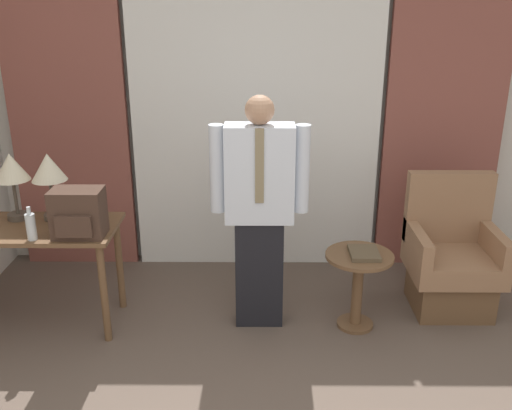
% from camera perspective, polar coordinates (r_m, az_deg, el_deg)
% --- Properties ---
extents(wall_back, '(10.00, 0.06, 2.70)m').
position_cam_1_polar(wall_back, '(4.76, -0.01, 9.88)').
color(wall_back, silver).
rests_on(wall_back, ground_plane).
extents(curtain_sheer_center, '(2.01, 0.06, 2.58)m').
position_cam_1_polar(curtain_sheer_center, '(4.65, -0.02, 8.86)').
color(curtain_sheer_center, white).
rests_on(curtain_sheer_center, ground_plane).
extents(curtain_drape_left, '(0.95, 0.06, 2.58)m').
position_cam_1_polar(curtain_drape_left, '(4.90, -18.28, 8.45)').
color(curtain_drape_left, brown).
rests_on(curtain_drape_left, ground_plane).
extents(curtain_drape_right, '(0.95, 0.06, 2.58)m').
position_cam_1_polar(curtain_drape_right, '(4.88, 18.31, 8.40)').
color(curtain_drape_right, brown).
rests_on(curtain_drape_right, ground_plane).
extents(desk, '(1.17, 0.56, 0.74)m').
position_cam_1_polar(desk, '(4.18, -21.54, -3.45)').
color(desk, brown).
rests_on(desk, ground_plane).
extents(table_lamp_left, '(0.24, 0.24, 0.47)m').
position_cam_1_polar(table_lamp_left, '(4.21, -23.27, 3.15)').
color(table_lamp_left, '#4C4238').
rests_on(table_lamp_left, desk).
extents(table_lamp_right, '(0.24, 0.24, 0.47)m').
position_cam_1_polar(table_lamp_right, '(4.11, -20.02, 3.21)').
color(table_lamp_right, '#4C4238').
rests_on(table_lamp_right, desk).
extents(bottle_near_edge, '(0.06, 0.06, 0.22)m').
position_cam_1_polar(bottle_near_edge, '(3.89, -21.59, -1.98)').
color(bottle_near_edge, silver).
rests_on(bottle_near_edge, desk).
extents(backpack, '(0.33, 0.24, 0.32)m').
position_cam_1_polar(backpack, '(3.82, -17.36, -0.81)').
color(backpack, '#422D23').
rests_on(backpack, desk).
extents(person, '(0.66, 0.22, 1.63)m').
position_cam_1_polar(person, '(3.81, 0.35, -0.19)').
color(person, black).
rests_on(person, ground_plane).
extents(armchair, '(0.63, 0.58, 0.99)m').
position_cam_1_polar(armchair, '(4.46, 18.91, -5.44)').
color(armchair, brown).
rests_on(armchair, ground_plane).
extents(side_table, '(0.47, 0.47, 0.56)m').
position_cam_1_polar(side_table, '(4.02, 10.16, -7.19)').
color(side_table, brown).
rests_on(side_table, ground_plane).
extents(book, '(0.20, 0.24, 0.03)m').
position_cam_1_polar(book, '(3.93, 10.75, -4.75)').
color(book, brown).
rests_on(book, side_table).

